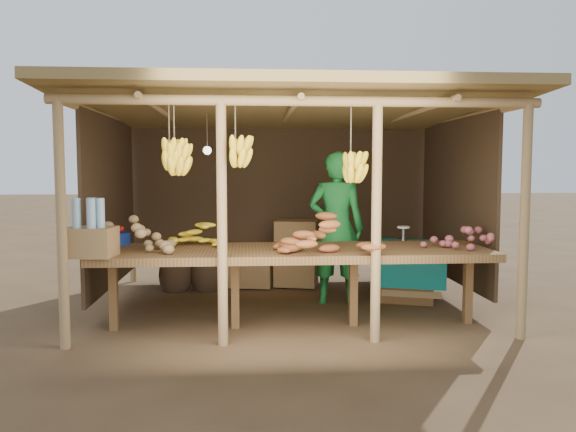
{
  "coord_description": "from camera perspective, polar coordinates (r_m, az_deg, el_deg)",
  "views": [
    {
      "loc": [
        -0.47,
        -6.52,
        1.6
      ],
      "look_at": [
        0.0,
        0.0,
        1.05
      ],
      "focal_mm": 35.0,
      "sensor_mm": 36.0,
      "label": 1
    }
  ],
  "objects": [
    {
      "name": "sweet_potato_heap",
      "position": [
        5.36,
        4.33,
        -1.86
      ],
      "size": [
        0.97,
        0.61,
        0.36
      ],
      "primitive_type": null,
      "rotation": [
        0.0,
        0.0,
        -0.05
      ],
      "color": "#9D5428",
      "rests_on": "counter"
    },
    {
      "name": "bottle_box",
      "position": [
        5.42,
        -19.42,
        -1.76
      ],
      "size": [
        0.46,
        0.38,
        0.54
      ],
      "color": "olive",
      "rests_on": "counter"
    },
    {
      "name": "tomato_basin",
      "position": [
        6.23,
        -17.38,
        -2.07
      ],
      "size": [
        0.36,
        0.36,
        0.19
      ],
      "rotation": [
        0.0,
        0.0,
        -0.09
      ],
      "color": "navy",
      "rests_on": "counter"
    },
    {
      "name": "stall_structure",
      "position": [
        6.51,
        -0.42,
        7.6
      ],
      "size": [
        4.7,
        3.5,
        2.43
      ],
      "color": "tan",
      "rests_on": "ground"
    },
    {
      "name": "ground",
      "position": [
        6.73,
        0.0,
        -8.95
      ],
      "size": [
        60.0,
        60.0,
        0.0
      ],
      "primitive_type": "plane",
      "color": "brown",
      "rests_on": "ground"
    },
    {
      "name": "banana_pile",
      "position": [
        5.88,
        -9.49,
        -1.37
      ],
      "size": [
        0.65,
        0.52,
        0.35
      ],
      "primitive_type": null,
      "rotation": [
        0.0,
        0.0,
        0.37
      ],
      "color": "yellow",
      "rests_on": "counter"
    },
    {
      "name": "counter",
      "position": [
        5.65,
        0.69,
        -3.95
      ],
      "size": [
        3.9,
        1.05,
        0.8
      ],
      "color": "brown",
      "rests_on": "ground"
    },
    {
      "name": "potato_heap",
      "position": [
        5.6,
        -16.44,
        -1.72
      ],
      "size": [
        1.09,
        0.9,
        0.36
      ],
      "primitive_type": null,
      "rotation": [
        0.0,
        0.0,
        0.42
      ],
      "color": "#9A7D4F",
      "rests_on": "counter"
    },
    {
      "name": "onion_heap",
      "position": [
        5.91,
        17.48,
        -1.44
      ],
      "size": [
        0.96,
        0.78,
        0.36
      ],
      "primitive_type": null,
      "rotation": [
        0.0,
        0.0,
        -0.4
      ],
      "color": "#A85154",
      "rests_on": "counter"
    },
    {
      "name": "burlap_sacks",
      "position": [
        7.52,
        -9.79,
        -5.51
      ],
      "size": [
        0.85,
        0.45,
        0.6
      ],
      "color": "#43311F",
      "rests_on": "ground"
    },
    {
      "name": "tarp_crate",
      "position": [
        7.05,
        11.75,
        -5.26
      ],
      "size": [
        0.95,
        0.88,
        0.92
      ],
      "color": "brown",
      "rests_on": "ground"
    },
    {
      "name": "carton_stack",
      "position": [
        7.63,
        -0.68,
        -4.31
      ],
      "size": [
        1.25,
        0.56,
        0.89
      ],
      "color": "olive",
      "rests_on": "ground"
    },
    {
      "name": "vendor",
      "position": [
        6.67,
        4.92,
        -1.21
      ],
      "size": [
        0.73,
        0.56,
        1.81
      ],
      "primitive_type": "imported",
      "rotation": [
        0.0,
        0.0,
        2.93
      ],
      "color": "#1B7D31",
      "rests_on": "ground"
    }
  ]
}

